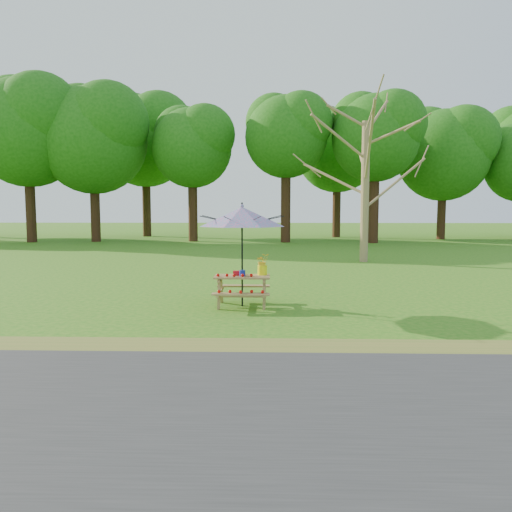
{
  "coord_description": "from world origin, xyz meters",
  "views": [
    {
      "loc": [
        2.22,
        -10.2,
        2.14
      ],
      "look_at": [
        1.91,
        0.5,
        1.1
      ],
      "focal_mm": 35.0,
      "sensor_mm": 36.0,
      "label": 1
    }
  ],
  "objects_px": {
    "picnic_table": "(242,291)",
    "flower_bucket": "(262,264)",
    "bare_tree": "(368,61)",
    "patio_umbrella": "(242,217)"
  },
  "relations": [
    {
      "from": "bare_tree",
      "to": "patio_umbrella",
      "type": "bearing_deg",
      "value": -115.4
    },
    {
      "from": "picnic_table",
      "to": "flower_bucket",
      "type": "bearing_deg",
      "value": 18.75
    },
    {
      "from": "picnic_table",
      "to": "flower_bucket",
      "type": "height_order",
      "value": "flower_bucket"
    },
    {
      "from": "picnic_table",
      "to": "flower_bucket",
      "type": "distance_m",
      "value": 0.75
    },
    {
      "from": "bare_tree",
      "to": "flower_bucket",
      "type": "relative_size",
      "value": 27.2
    },
    {
      "from": "picnic_table",
      "to": "patio_umbrella",
      "type": "distance_m",
      "value": 1.62
    },
    {
      "from": "bare_tree",
      "to": "flower_bucket",
      "type": "bearing_deg",
      "value": -113.45
    },
    {
      "from": "picnic_table",
      "to": "bare_tree",
      "type": "bearing_deg",
      "value": 64.61
    },
    {
      "from": "bare_tree",
      "to": "patio_umbrella",
      "type": "xyz_separation_m",
      "value": [
        -4.31,
        -9.07,
        -5.76
      ]
    },
    {
      "from": "picnic_table",
      "to": "patio_umbrella",
      "type": "relative_size",
      "value": 0.54
    }
  ]
}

